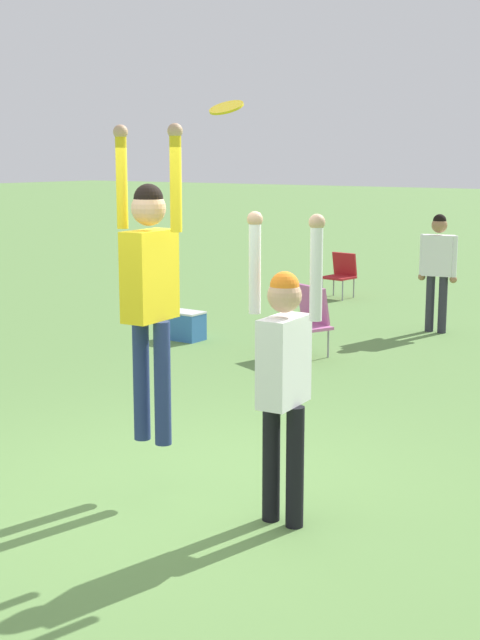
{
  "coord_description": "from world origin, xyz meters",
  "views": [
    {
      "loc": [
        3.97,
        -4.78,
        2.44
      ],
      "look_at": [
        0.39,
        0.27,
        1.3
      ],
      "focal_mm": 50.0,
      "sensor_mm": 36.0,
      "label": 1
    }
  ],
  "objects_px": {
    "person_defending": "(284,364)",
    "camping_chair_1": "(341,272)",
    "camping_chair_0": "(307,318)",
    "cooler_box": "(184,325)",
    "frisbee": "(226,108)",
    "person_jumping": "(150,276)",
    "person_spectator_near": "(438,262)"
  },
  "relations": [
    {
      "from": "camping_chair_0",
      "to": "person_spectator_near",
      "type": "xyz_separation_m",
      "value": [
        0.67,
        2.39,
        0.5
      ]
    },
    {
      "from": "camping_chair_0",
      "to": "cooler_box",
      "type": "xyz_separation_m",
      "value": [
        -1.88,
        -0.06,
        -0.3
      ]
    },
    {
      "from": "camping_chair_0",
      "to": "cooler_box",
      "type": "distance_m",
      "value": 1.91
    },
    {
      "from": "camping_chair_0",
      "to": "person_spectator_near",
      "type": "relative_size",
      "value": 0.53
    },
    {
      "from": "frisbee",
      "to": "camping_chair_1",
      "type": "distance_m",
      "value": 9.96
    },
    {
      "from": "camping_chair_0",
      "to": "person_spectator_near",
      "type": "distance_m",
      "value": 2.53
    },
    {
      "from": "person_jumping",
      "to": "camping_chair_0",
      "type": "distance_m",
      "value": 4.87
    },
    {
      "from": "frisbee",
      "to": "cooler_box",
      "type": "relative_size",
      "value": 0.44
    },
    {
      "from": "camping_chair_1",
      "to": "person_spectator_near",
      "type": "relative_size",
      "value": 0.47
    },
    {
      "from": "person_defending",
      "to": "camping_chair_1",
      "type": "bearing_deg",
      "value": -158.23
    },
    {
      "from": "person_defending",
      "to": "camping_chair_0",
      "type": "distance_m",
      "value": 5.11
    },
    {
      "from": "person_defending",
      "to": "camping_chair_1",
      "type": "xyz_separation_m",
      "value": [
        -4.41,
        8.77,
        -0.66
      ]
    },
    {
      "from": "camping_chair_1",
      "to": "person_spectator_near",
      "type": "height_order",
      "value": "person_spectator_near"
    },
    {
      "from": "person_jumping",
      "to": "cooler_box",
      "type": "relative_size",
      "value": 4.34
    },
    {
      "from": "camping_chair_0",
      "to": "camping_chair_1",
      "type": "bearing_deg",
      "value": -43.17
    },
    {
      "from": "person_jumping",
      "to": "frisbee",
      "type": "height_order",
      "value": "frisbee"
    },
    {
      "from": "frisbee",
      "to": "camping_chair_1",
      "type": "relative_size",
      "value": 0.29
    },
    {
      "from": "person_defending",
      "to": "camping_chair_1",
      "type": "relative_size",
      "value": 2.69
    },
    {
      "from": "person_jumping",
      "to": "frisbee",
      "type": "distance_m",
      "value": 1.31
    },
    {
      "from": "camping_chair_0",
      "to": "cooler_box",
      "type": "height_order",
      "value": "camping_chair_0"
    },
    {
      "from": "person_jumping",
      "to": "person_spectator_near",
      "type": "relative_size",
      "value": 1.37
    },
    {
      "from": "person_jumping",
      "to": "person_spectator_near",
      "type": "distance_m",
      "value": 6.97
    },
    {
      "from": "frisbee",
      "to": "camping_chair_0",
      "type": "height_order",
      "value": "frisbee"
    },
    {
      "from": "person_jumping",
      "to": "cooler_box",
      "type": "height_order",
      "value": "person_jumping"
    },
    {
      "from": "person_defending",
      "to": "cooler_box",
      "type": "distance_m",
      "value": 6.24
    },
    {
      "from": "person_defending",
      "to": "frisbee",
      "type": "bearing_deg",
      "value": -86.91
    },
    {
      "from": "person_jumping",
      "to": "person_defending",
      "type": "relative_size",
      "value": 1.08
    },
    {
      "from": "person_jumping",
      "to": "camping_chair_1",
      "type": "distance_m",
      "value": 9.54
    },
    {
      "from": "person_defending",
      "to": "cooler_box",
      "type": "relative_size",
      "value": 4.01
    },
    {
      "from": "camping_chair_0",
      "to": "camping_chair_1",
      "type": "relative_size",
      "value": 1.12
    },
    {
      "from": "person_defending",
      "to": "camping_chair_0",
      "type": "bearing_deg",
      "value": -155.62
    },
    {
      "from": "person_defending",
      "to": "person_spectator_near",
      "type": "relative_size",
      "value": 1.26
    }
  ]
}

